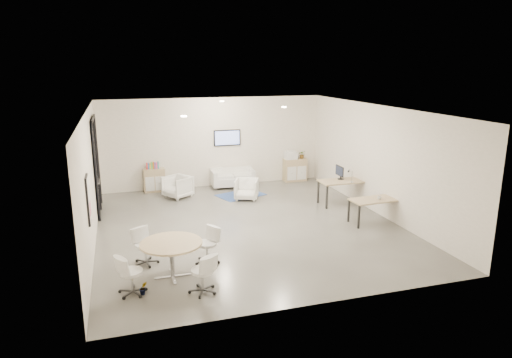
{
  "coord_description": "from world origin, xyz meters",
  "views": [
    {
      "loc": [
        -3.27,
        -11.49,
        4.34
      ],
      "look_at": [
        0.36,
        0.4,
        1.2
      ],
      "focal_mm": 32.0,
      "sensor_mm": 36.0,
      "label": 1
    }
  ],
  "objects": [
    {
      "name": "plant_cabinet",
      "position": [
        3.36,
        4.24,
        0.98
      ],
      "size": [
        0.37,
        0.39,
        0.24
      ],
      "primitive_type": "imported",
      "rotation": [
        0.0,
        0.0,
        -0.4
      ],
      "color": "#3F7F3F",
      "rests_on": "sideboard_right"
    },
    {
      "name": "sideboard_left",
      "position": [
        -2.17,
        4.28,
        0.41
      ],
      "size": [
        0.73,
        0.38,
        0.82
      ],
      "color": "tan",
      "rests_on": "room_shell"
    },
    {
      "name": "monitor",
      "position": [
        3.38,
        1.2,
        1.01
      ],
      "size": [
        0.2,
        0.5,
        0.44
      ],
      "color": "black",
      "rests_on": "desk_rear"
    },
    {
      "name": "printer",
      "position": [
        2.91,
        4.27,
        1.01
      ],
      "size": [
        0.46,
        0.39,
        0.31
      ],
      "rotation": [
        0.0,
        0.0,
        0.06
      ],
      "color": "white",
      "rests_on": "sideboard_right"
    },
    {
      "name": "desk_rear",
      "position": [
        3.42,
        1.05,
        0.69
      ],
      "size": [
        1.49,
        0.75,
        0.77
      ],
      "rotation": [
        0.0,
        0.0,
        -0.0
      ],
      "color": "tan",
      "rests_on": "room_shell"
    },
    {
      "name": "cup",
      "position": [
        3.54,
        -0.89,
        0.75
      ],
      "size": [
        0.12,
        0.1,
        0.11
      ],
      "primitive_type": "imported",
      "rotation": [
        0.0,
        0.0,
        -0.09
      ],
      "color": "white",
      "rests_on": "desk_front"
    },
    {
      "name": "meeting_chairs",
      "position": [
        -2.38,
        -2.6,
        0.41
      ],
      "size": [
        2.46,
        2.46,
        0.82
      ],
      "color": "white",
      "rests_on": "room_shell"
    },
    {
      "name": "books",
      "position": [
        -2.21,
        4.29,
        0.93
      ],
      "size": [
        0.43,
        0.14,
        0.22
      ],
      "color": "red",
      "rests_on": "sideboard_left"
    },
    {
      "name": "wall_tv",
      "position": [
        0.5,
        4.46,
        1.75
      ],
      "size": [
        0.98,
        0.06,
        0.58
      ],
      "color": "black",
      "rests_on": "room_shell"
    },
    {
      "name": "loveseat",
      "position": [
        0.6,
        4.11,
        0.31
      ],
      "size": [
        1.56,
        0.83,
        0.57
      ],
      "rotation": [
        0.0,
        0.0,
        -0.04
      ],
      "color": "silver",
      "rests_on": "room_shell"
    },
    {
      "name": "blue_rug",
      "position": [
        0.59,
        2.96,
        0.01
      ],
      "size": [
        1.76,
        1.46,
        0.01
      ],
      "primitive_type": "cube",
      "rotation": [
        0.0,
        0.0,
        0.34
      ],
      "color": "navy",
      "rests_on": "room_shell"
    },
    {
      "name": "armchair_right",
      "position": [
        0.65,
        2.43,
        0.38
      ],
      "size": [
        0.94,
        0.92,
        0.75
      ],
      "primitive_type": "imported",
      "rotation": [
        0.0,
        0.0,
        -0.41
      ],
      "color": "silver",
      "rests_on": "room_shell"
    },
    {
      "name": "round_table",
      "position": [
        -2.38,
        -2.6,
        0.7
      ],
      "size": [
        1.28,
        1.28,
        0.78
      ],
      "color": "tan",
      "rests_on": "room_shell"
    },
    {
      "name": "sideboard_right",
      "position": [
        3.08,
        4.26,
        0.43
      ],
      "size": [
        0.86,
        0.42,
        0.86
      ],
      "color": "tan",
      "rests_on": "room_shell"
    },
    {
      "name": "room_shell",
      "position": [
        0.0,
        0.0,
        1.6
      ],
      "size": [
        9.6,
        10.6,
        4.8
      ],
      "color": "#514F4A",
      "rests_on": "ground"
    },
    {
      "name": "artwork",
      "position": [
        -3.97,
        -1.6,
        1.55
      ],
      "size": [
        0.05,
        0.54,
        1.04
      ],
      "color": "black",
      "rests_on": "room_shell"
    },
    {
      "name": "ceiling_spots",
      "position": [
        -0.2,
        0.83,
        3.18
      ],
      "size": [
        3.14,
        4.14,
        0.03
      ],
      "color": "#FFEAC6",
      "rests_on": "room_shell"
    },
    {
      "name": "armchair_left",
      "position": [
        -1.5,
        3.32,
        0.4
      ],
      "size": [
        1.04,
        1.05,
        0.8
      ],
      "primitive_type": "imported",
      "rotation": [
        0.0,
        0.0,
        -0.98
      ],
      "color": "silver",
      "rests_on": "room_shell"
    },
    {
      "name": "plant_floor",
      "position": [
        -3.02,
        -3.18,
        0.06
      ],
      "size": [
        0.19,
        0.29,
        0.12
      ],
      "primitive_type": "imported",
      "rotation": [
        0.0,
        0.0,
        0.14
      ],
      "color": "#3F7F3F",
      "rests_on": "room_shell"
    },
    {
      "name": "glass_door",
      "position": [
        -3.95,
        2.51,
        1.5
      ],
      "size": [
        0.09,
        1.9,
        2.85
      ],
      "color": "black",
      "rests_on": "room_shell"
    },
    {
      "name": "desk_front",
      "position": [
        3.42,
        -0.83,
        0.62
      ],
      "size": [
        1.37,
        0.74,
        0.7
      ],
      "rotation": [
        0.0,
        0.0,
        0.06
      ],
      "color": "tan",
      "rests_on": "room_shell"
    }
  ]
}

